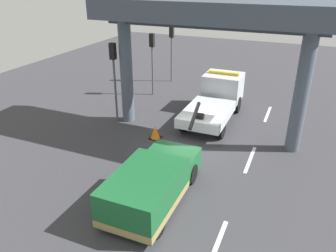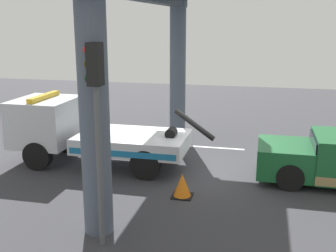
{
  "view_description": "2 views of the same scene",
  "coord_description": "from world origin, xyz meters",
  "px_view_note": "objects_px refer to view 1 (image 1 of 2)",
  "views": [
    {
      "loc": [
        -14.1,
        -4.66,
        8.16
      ],
      "look_at": [
        -1.15,
        0.84,
        1.57
      ],
      "focal_mm": 35.48,
      "sensor_mm": 36.0,
      "label": 1
    },
    {
      "loc": [
        -1.96,
        13.38,
        5.02
      ],
      "look_at": [
        1.18,
        -0.02,
        1.55
      ],
      "focal_mm": 44.59,
      "sensor_mm": 36.0,
      "label": 2
    }
  ],
  "objects_px": {
    "towed_van_green": "(152,185)",
    "traffic_light_far": "(152,51)",
    "traffic_cone_orange": "(155,132)",
    "tow_truck_white": "(217,98)",
    "traffic_light_mid": "(172,41)",
    "traffic_light_near": "(114,66)"
  },
  "relations": [
    {
      "from": "traffic_light_near",
      "to": "towed_van_green",
      "type": "bearing_deg",
      "value": -139.86
    },
    {
      "from": "traffic_light_near",
      "to": "traffic_light_far",
      "type": "distance_m",
      "value": 5.0
    },
    {
      "from": "tow_truck_white",
      "to": "traffic_cone_orange",
      "type": "distance_m",
      "value": 4.75
    },
    {
      "from": "tow_truck_white",
      "to": "traffic_light_near",
      "type": "height_order",
      "value": "traffic_light_near"
    },
    {
      "from": "tow_truck_white",
      "to": "towed_van_green",
      "type": "relative_size",
      "value": 1.39
    },
    {
      "from": "tow_truck_white",
      "to": "traffic_light_near",
      "type": "relative_size",
      "value": 1.58
    },
    {
      "from": "traffic_light_mid",
      "to": "traffic_cone_orange",
      "type": "distance_m",
      "value": 10.65
    },
    {
      "from": "towed_van_green",
      "to": "traffic_light_far",
      "type": "height_order",
      "value": "traffic_light_far"
    },
    {
      "from": "tow_truck_white",
      "to": "traffic_cone_orange",
      "type": "xyz_separation_m",
      "value": [
        -4.14,
        2.17,
        -0.86
      ]
    },
    {
      "from": "traffic_light_near",
      "to": "traffic_light_far",
      "type": "bearing_deg",
      "value": 0.0
    },
    {
      "from": "traffic_light_far",
      "to": "towed_van_green",
      "type": "bearing_deg",
      "value": -154.91
    },
    {
      "from": "towed_van_green",
      "to": "traffic_light_near",
      "type": "bearing_deg",
      "value": 40.14
    },
    {
      "from": "tow_truck_white",
      "to": "towed_van_green",
      "type": "distance_m",
      "value": 9.11
    },
    {
      "from": "traffic_light_near",
      "to": "traffic_cone_orange",
      "type": "xyz_separation_m",
      "value": [
        -1.28,
        -3.1,
        -3.0
      ]
    },
    {
      "from": "tow_truck_white",
      "to": "traffic_light_mid",
      "type": "xyz_separation_m",
      "value": [
        5.64,
        5.27,
        2.0
      ]
    },
    {
      "from": "tow_truck_white",
      "to": "traffic_cone_orange",
      "type": "relative_size",
      "value": 10.18
    },
    {
      "from": "traffic_light_near",
      "to": "traffic_cone_orange",
      "type": "bearing_deg",
      "value": -112.4
    },
    {
      "from": "tow_truck_white",
      "to": "traffic_light_far",
      "type": "relative_size",
      "value": 1.67
    },
    {
      "from": "traffic_light_far",
      "to": "tow_truck_white",
      "type": "bearing_deg",
      "value": -112.12
    },
    {
      "from": "towed_van_green",
      "to": "traffic_cone_orange",
      "type": "height_order",
      "value": "towed_van_green"
    },
    {
      "from": "traffic_light_far",
      "to": "traffic_cone_orange",
      "type": "relative_size",
      "value": 6.09
    },
    {
      "from": "tow_truck_white",
      "to": "traffic_light_mid",
      "type": "relative_size",
      "value": 1.65
    }
  ]
}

